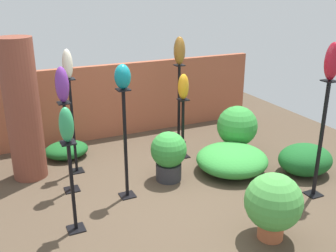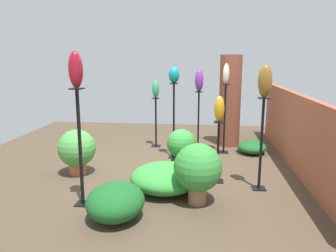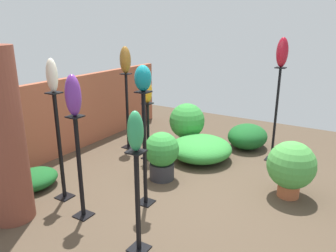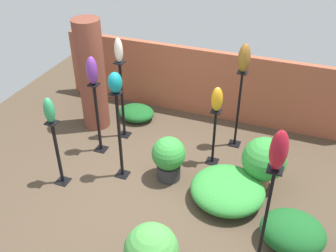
# 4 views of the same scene
# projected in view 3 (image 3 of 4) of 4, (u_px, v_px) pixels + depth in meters

# --- Properties ---
(ground_plane) EXTENTS (8.00, 8.00, 0.00)m
(ground_plane) POSITION_uv_depth(u_px,v_px,m) (175.00, 186.00, 4.76)
(ground_plane) COLOR #4C3D2D
(brick_wall_back) EXTENTS (5.60, 0.12, 1.36)m
(brick_wall_back) POSITION_uv_depth(u_px,v_px,m) (59.00, 118.00, 5.73)
(brick_wall_back) COLOR #9E5138
(brick_wall_back) RESTS_ON ground
(brick_pillar) EXTENTS (0.49, 0.49, 2.05)m
(brick_pillar) POSITION_uv_depth(u_px,v_px,m) (3.00, 138.00, 3.70)
(brick_pillar) COLOR brown
(brick_pillar) RESTS_ON ground
(pedestal_ruby) EXTENTS (0.20, 0.20, 1.60)m
(pedestal_ruby) POSITION_uv_depth(u_px,v_px,m) (275.00, 119.00, 5.48)
(pedestal_ruby) COLOR black
(pedestal_ruby) RESTS_ON ground
(pedestal_jade) EXTENTS (0.20, 0.20, 1.11)m
(pedestal_jade) POSITION_uv_depth(u_px,v_px,m) (138.00, 207.00, 3.28)
(pedestal_jade) COLOR black
(pedestal_jade) RESTS_ON ground
(pedestal_teal) EXTENTS (0.20, 0.20, 1.50)m
(pedestal_teal) POSITION_uv_depth(u_px,v_px,m) (145.00, 154.00, 4.12)
(pedestal_teal) COLOR black
(pedestal_teal) RESTS_ON ground
(pedestal_amber) EXTENTS (0.20, 0.20, 1.00)m
(pedestal_amber) POSITION_uv_depth(u_px,v_px,m) (148.00, 134.00, 5.63)
(pedestal_amber) COLOR black
(pedestal_amber) RESTS_ON ground
(pedestal_ivory) EXTENTS (0.20, 0.20, 1.46)m
(pedestal_ivory) POSITION_uv_depth(u_px,v_px,m) (60.00, 151.00, 4.26)
(pedestal_ivory) COLOR black
(pedestal_ivory) RESTS_ON ground
(pedestal_bronze) EXTENTS (0.20, 0.20, 1.41)m
(pedestal_bronze) POSITION_uv_depth(u_px,v_px,m) (127.00, 114.00, 6.07)
(pedestal_bronze) COLOR black
(pedestal_bronze) RESTS_ON ground
(pedestal_violet) EXTENTS (0.20, 0.20, 1.28)m
(pedestal_violet) POSITION_uv_depth(u_px,v_px,m) (80.00, 172.00, 3.86)
(pedestal_violet) COLOR black
(pedestal_violet) RESTS_ON ground
(art_vase_ruby) EXTENTS (0.18, 0.18, 0.47)m
(art_vase_ruby) POSITION_uv_depth(u_px,v_px,m) (282.00, 52.00, 5.15)
(art_vase_ruby) COLOR maroon
(art_vase_ruby) RESTS_ON pedestal_ruby
(art_vase_jade) EXTENTS (0.16, 0.15, 0.39)m
(art_vase_jade) POSITION_uv_depth(u_px,v_px,m) (135.00, 131.00, 3.04)
(art_vase_jade) COLOR #2D9356
(art_vase_jade) RESTS_ON pedestal_jade
(art_vase_teal) EXTENTS (0.20, 0.21, 0.31)m
(art_vase_teal) POSITION_uv_depth(u_px,v_px,m) (143.00, 78.00, 3.83)
(art_vase_teal) COLOR #0F727A
(art_vase_teal) RESTS_ON pedestal_teal
(art_vase_amber) EXTENTS (0.18, 0.16, 0.41)m
(art_vase_amber) POSITION_uv_depth(u_px,v_px,m) (147.00, 91.00, 5.41)
(art_vase_amber) COLOR orange
(art_vase_amber) RESTS_ON pedestal_amber
(art_vase_ivory) EXTENTS (0.14, 0.13, 0.42)m
(art_vase_ivory) POSITION_uv_depth(u_px,v_px,m) (52.00, 75.00, 3.97)
(art_vase_ivory) COLOR beige
(art_vase_ivory) RESTS_ON pedestal_ivory
(art_vase_bronze) EXTENTS (0.20, 0.20, 0.48)m
(art_vase_bronze) POSITION_uv_depth(u_px,v_px,m) (125.00, 60.00, 5.78)
(art_vase_bronze) COLOR brown
(art_vase_bronze) RESTS_ON pedestal_bronze
(art_vase_violet) EXTENTS (0.18, 0.18, 0.47)m
(art_vase_violet) POSITION_uv_depth(u_px,v_px,m) (73.00, 95.00, 3.58)
(art_vase_violet) COLOR #6B2D8C
(art_vase_violet) RESTS_ON pedestal_violet
(potted_plant_mid_left) EXTENTS (0.64, 0.64, 0.79)m
(potted_plant_mid_left) POSITION_uv_depth(u_px,v_px,m) (291.00, 166.00, 4.36)
(potted_plant_mid_left) COLOR #B25B38
(potted_plant_mid_left) RESTS_ON ground
(potted_plant_front_left) EXTENTS (0.66, 0.66, 0.85)m
(potted_plant_front_left) POSITION_uv_depth(u_px,v_px,m) (187.00, 122.00, 6.15)
(potted_plant_front_left) COLOR #936B4C
(potted_plant_front_left) RESTS_ON ground
(potted_plant_walkway_edge) EXTENTS (0.52, 0.52, 0.74)m
(potted_plant_walkway_edge) POSITION_uv_depth(u_px,v_px,m) (162.00, 154.00, 4.89)
(potted_plant_walkway_edge) COLOR #2D2D33
(potted_plant_walkway_edge) RESTS_ON ground
(foliage_bed_east) EXTENTS (0.71, 0.60, 0.26)m
(foliage_bed_east) POSITION_uv_depth(u_px,v_px,m) (34.00, 179.00, 4.70)
(foliage_bed_east) COLOR #195923
(foliage_bed_east) RESTS_ON ground
(foliage_bed_west) EXTENTS (1.09, 1.07, 0.40)m
(foliage_bed_west) POSITION_uv_depth(u_px,v_px,m) (201.00, 148.00, 5.66)
(foliage_bed_west) COLOR #338C38
(foliage_bed_west) RESTS_ON ground
(foliage_bed_center) EXTENTS (0.84, 0.72, 0.45)m
(foliage_bed_center) POSITION_uv_depth(u_px,v_px,m) (247.00, 136.00, 6.19)
(foliage_bed_center) COLOR #195923
(foliage_bed_center) RESTS_ON ground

